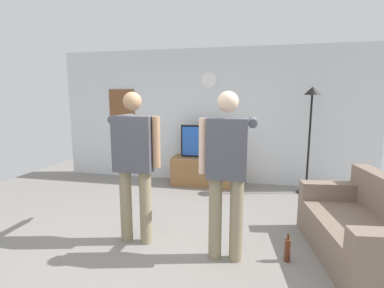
# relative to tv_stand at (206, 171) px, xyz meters

# --- Properties ---
(ground_plane) EXTENTS (8.40, 8.40, 0.00)m
(ground_plane) POSITION_rel_tv_stand_xyz_m (0.02, -2.60, -0.28)
(ground_plane) COLOR gray
(back_wall) EXTENTS (6.40, 0.10, 2.70)m
(back_wall) POSITION_rel_tv_stand_xyz_m (0.02, 0.35, 1.07)
(back_wall) COLOR silver
(back_wall) RESTS_ON ground_plane
(tv_stand) EXTENTS (1.34, 0.54, 0.55)m
(tv_stand) POSITION_rel_tv_stand_xyz_m (0.00, 0.00, 0.00)
(tv_stand) COLOR olive
(tv_stand) RESTS_ON ground_plane
(television) EXTENTS (1.03, 0.07, 0.64)m
(television) POSITION_rel_tv_stand_xyz_m (0.00, 0.05, 0.60)
(television) COLOR black
(television) RESTS_ON tv_stand
(wall_clock) EXTENTS (0.31, 0.03, 0.31)m
(wall_clock) POSITION_rel_tv_stand_xyz_m (0.00, 0.29, 1.80)
(wall_clock) COLOR white
(framed_picture) EXTENTS (0.57, 0.04, 0.60)m
(framed_picture) POSITION_rel_tv_stand_xyz_m (-1.90, 0.30, 1.33)
(framed_picture) COLOR brown
(floor_lamp) EXTENTS (0.32, 0.32, 1.91)m
(floor_lamp) POSITION_rel_tv_stand_xyz_m (1.87, -0.11, 1.09)
(floor_lamp) COLOR black
(floor_lamp) RESTS_ON ground_plane
(person_standing_nearer_lamp) EXTENTS (0.63, 0.78, 1.78)m
(person_standing_nearer_lamp) POSITION_rel_tv_stand_xyz_m (-0.45, -2.40, 0.75)
(person_standing_nearer_lamp) COLOR gray
(person_standing_nearer_lamp) RESTS_ON ground_plane
(person_standing_nearer_couch) EXTENTS (0.58, 0.78, 1.78)m
(person_standing_nearer_couch) POSITION_rel_tv_stand_xyz_m (0.63, -2.55, 0.74)
(person_standing_nearer_couch) COLOR gray
(person_standing_nearer_couch) RESTS_ON ground_plane
(side_couch) EXTENTS (1.03, 1.67, 0.87)m
(side_couch) POSITION_rel_tv_stand_xyz_m (2.09, -2.26, 0.04)
(side_couch) COLOR #7F6B5B
(side_couch) RESTS_ON ground_plane
(beverage_bottle) EXTENTS (0.07, 0.07, 0.31)m
(beverage_bottle) POSITION_rel_tv_stand_xyz_m (1.28, -2.48, -0.15)
(beverage_bottle) COLOR #592D19
(beverage_bottle) RESTS_ON ground_plane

